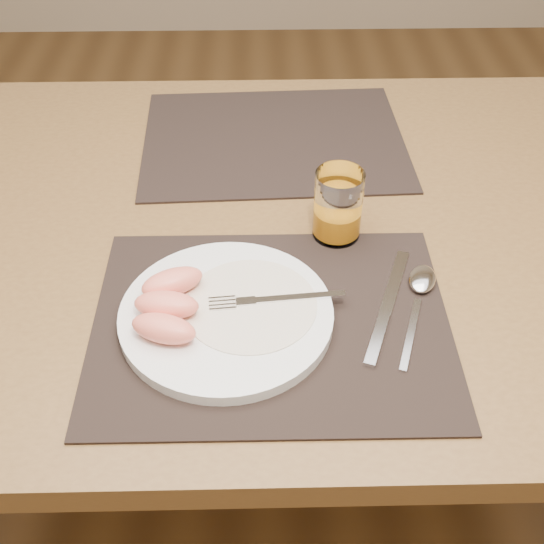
% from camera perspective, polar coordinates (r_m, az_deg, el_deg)
% --- Properties ---
extents(ground, '(5.00, 5.00, 0.00)m').
position_cam_1_polar(ground, '(1.60, -0.44, -17.22)').
color(ground, brown).
rests_on(ground, ground).
extents(table, '(1.40, 0.90, 0.75)m').
position_cam_1_polar(table, '(1.08, -0.62, 1.07)').
color(table, brown).
rests_on(table, ground).
extents(placemat_near, '(0.45, 0.35, 0.00)m').
position_cam_1_polar(placemat_near, '(0.86, -0.07, -4.27)').
color(placemat_near, black).
rests_on(placemat_near, table).
extents(placemat_far, '(0.46, 0.37, 0.00)m').
position_cam_1_polar(placemat_far, '(1.21, 0.15, 11.02)').
color(placemat_far, black).
rests_on(placemat_far, table).
extents(plate, '(0.27, 0.27, 0.02)m').
position_cam_1_polar(plate, '(0.86, -3.84, -3.63)').
color(plate, white).
rests_on(plate, placemat_near).
extents(plate_dressing, '(0.17, 0.17, 0.00)m').
position_cam_1_polar(plate_dressing, '(0.86, -1.85, -2.72)').
color(plate_dressing, white).
rests_on(plate_dressing, plate).
extents(fork, '(0.18, 0.03, 0.00)m').
position_cam_1_polar(fork, '(0.86, -0.58, -2.36)').
color(fork, silver).
rests_on(fork, plate).
extents(knife, '(0.09, 0.21, 0.01)m').
position_cam_1_polar(knife, '(0.88, 9.41, -3.51)').
color(knife, silver).
rests_on(knife, placemat_near).
extents(spoon, '(0.08, 0.19, 0.01)m').
position_cam_1_polar(spoon, '(0.92, 12.33, -1.20)').
color(spoon, silver).
rests_on(spoon, placemat_near).
extents(juice_glass, '(0.07, 0.07, 0.10)m').
position_cam_1_polar(juice_glass, '(0.97, 5.52, 5.32)').
color(juice_glass, white).
rests_on(juice_glass, placemat_near).
extents(grapefruit_wedges, '(0.09, 0.14, 0.03)m').
position_cam_1_polar(grapefruit_wedges, '(0.85, -8.73, -2.71)').
color(grapefruit_wedges, '#FC8367').
rests_on(grapefruit_wedges, plate).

